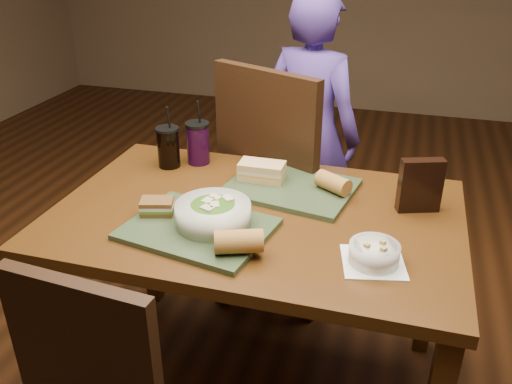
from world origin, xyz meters
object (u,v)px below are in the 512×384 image
tray_near (198,229)px  sandwich_far (262,171)px  salad_bowl (213,212)px  baguette_far (333,183)px  chair_far (272,179)px  sandwich_near (157,206)px  dining_table (256,235)px  chip_bag (420,185)px  cup_cola (168,147)px  diner (311,134)px  soup_bowl (374,253)px  cup_berry (198,143)px  tray_far (291,187)px  baguette_near (239,241)px

tray_near → sandwich_far: 0.39m
salad_bowl → baguette_far: 0.45m
chair_far → salad_bowl: size_ratio=4.84×
chair_far → sandwich_near: chair_far is taller
dining_table → baguette_far: bearing=39.4°
dining_table → sandwich_near: (-0.28, -0.13, 0.13)m
sandwich_far → chip_bag: chip_bag is taller
sandwich_far → cup_cola: (-0.38, 0.05, 0.03)m
diner → soup_bowl: bearing=126.7°
baguette_far → chip_bag: bearing=-5.2°
salad_bowl → soup_bowl: 0.49m
salad_bowl → chip_bag: chip_bag is taller
chip_bag → cup_cola: bearing=154.3°
chair_far → cup_berry: bearing=-138.8°
salad_bowl → sandwich_near: 0.19m
dining_table → salad_bowl: (-0.09, -0.14, 0.15)m
diner → chip_bag: size_ratio=7.63×
tray_far → soup_bowl: bearing=-49.7°
sandwich_far → baguette_far: bearing=-5.0°
dining_table → chip_bag: chip_bag is taller
chair_far → sandwich_far: bearing=-82.2°
chip_bag → baguette_near: bearing=-157.5°
chair_far → cup_cola: bearing=-140.7°
soup_bowl → sandwich_far: size_ratio=1.26×
tray_near → cup_cola: (-0.28, 0.42, 0.07)m
chair_far → sandwich_near: size_ratio=9.59×
cup_berry → chip_bag: 0.84m
salad_bowl → diner: bearing=85.1°
sandwich_far → cup_cola: size_ratio=0.67×
baguette_far → chip_bag: (0.28, -0.03, 0.04)m
cup_berry → baguette_near: bearing=-59.0°
sandwich_far → baguette_near: bearing=-81.9°
sandwich_near → baguette_far: bearing=31.6°
sandwich_near → cup_cola: cup_cola is taller
dining_table → chair_far: 0.54m
baguette_near → baguette_far: 0.49m
baguette_near → cup_berry: cup_berry is taller
soup_bowl → baguette_near: size_ratio=1.50×
sandwich_near → chip_bag: bearing=20.0°
tray_near → tray_far: (0.21, 0.35, 0.00)m
dining_table → diner: size_ratio=0.96×
sandwich_far → cup_cola: bearing=172.4°
sandwich_far → chip_bag: 0.54m
soup_bowl → cup_berry: cup_berry is taller
sandwich_far → chair_far: bearing=97.8°
tray_near → baguette_near: size_ratio=3.13×
salad_bowl → cup_berry: 0.51m
tray_far → sandwich_near: size_ratio=3.64×
diner → baguette_near: 1.22m
dining_table → cup_berry: cup_berry is taller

